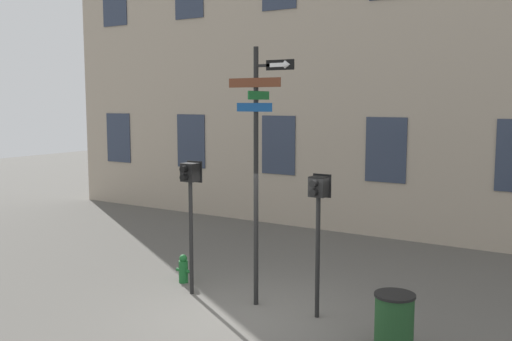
{
  "coord_description": "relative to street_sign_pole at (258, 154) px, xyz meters",
  "views": [
    {
      "loc": [
        5.29,
        -8.2,
        3.8
      ],
      "look_at": [
        -0.23,
        0.62,
        2.55
      ],
      "focal_mm": 40.0,
      "sensor_mm": 36.0,
      "label": 1
    }
  ],
  "objects": [
    {
      "name": "street_sign_pole",
      "position": [
        0.0,
        0.0,
        0.0
      ],
      "size": [
        1.33,
        0.71,
        4.79
      ],
      "color": "black",
      "rests_on": "ground_plane"
    },
    {
      "name": "trash_bin",
      "position": [
        2.81,
        -0.58,
        -2.4
      ],
      "size": [
        0.63,
        0.63,
        0.9
      ],
      "color": "#1E4723",
      "rests_on": "ground_plane"
    },
    {
      "name": "ground_plane",
      "position": [
        0.17,
        -0.61,
        -2.85
      ],
      "size": [
        60.0,
        60.0,
        0.0
      ],
      "primitive_type": "plane",
      "color": "#595651"
    },
    {
      "name": "pedestrian_signal_left",
      "position": [
        -1.46,
        -0.17,
        -0.79
      ],
      "size": [
        0.36,
        0.4,
        2.65
      ],
      "color": "black",
      "rests_on": "ground_plane"
    },
    {
      "name": "pedestrian_signal_right",
      "position": [
        1.2,
        0.03,
        -0.88
      ],
      "size": [
        0.34,
        0.4,
        2.55
      ],
      "color": "black",
      "rests_on": "ground_plane"
    },
    {
      "name": "fire_hydrant",
      "position": [
        -2.06,
        0.31,
        -2.56
      ],
      "size": [
        0.36,
        0.2,
        0.61
      ],
      "color": "#196028",
      "rests_on": "ground_plane"
    }
  ]
}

